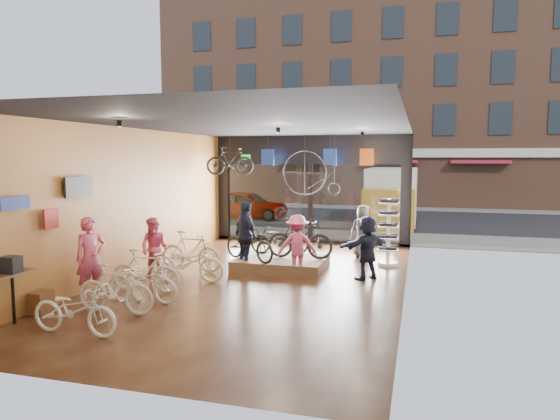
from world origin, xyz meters
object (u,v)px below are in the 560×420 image
at_px(floor_bike_5, 191,251).
at_px(customer_1, 154,249).
at_px(sunglasses_rack, 388,232).
at_px(penny_farthing, 314,174).
at_px(display_bike_left, 250,243).
at_px(customer_3, 297,245).
at_px(customer_2, 246,236).
at_px(floor_bike_1, 115,289).
at_px(display_bike_mid, 300,239).
at_px(customer_0, 91,258).
at_px(hung_bike, 230,161).
at_px(display_bike_right, 280,239).
at_px(floor_bike_4, 188,262).
at_px(display_platform, 281,263).
at_px(customer_4, 363,231).
at_px(street_car, 247,205).
at_px(floor_bike_0, 75,310).
at_px(box_truck, 391,198).
at_px(customer_5, 367,248).
at_px(floor_bike_2, 143,282).
at_px(floor_bike_3, 145,271).

relative_size(floor_bike_5, customer_1, 1.15).
bearing_deg(sunglasses_rack, penny_farthing, 148.64).
distance_m(display_bike_left, customer_3, 1.33).
relative_size(customer_2, penny_farthing, 1.02).
xyz_separation_m(floor_bike_1, display_bike_mid, (2.54, 4.75, 0.34)).
height_order(customer_0, hung_bike, hung_bike).
bearing_deg(display_bike_right, floor_bike_4, 137.23).
relative_size(display_bike_left, penny_farthing, 0.97).
relative_size(display_platform, customer_1, 1.54).
distance_m(display_bike_left, customer_4, 3.91).
distance_m(street_car, display_bike_right, 10.92).
height_order(floor_bike_0, penny_farthing, penny_farthing).
xyz_separation_m(display_bike_mid, customer_2, (-1.37, -0.51, 0.10)).
bearing_deg(customer_2, customer_0, 99.84).
height_order(display_bike_mid, penny_farthing, penny_farthing).
bearing_deg(customer_0, customer_3, -14.12).
xyz_separation_m(street_car, display_bike_right, (4.49, -9.96, 0.03)).
relative_size(street_car, customer_1, 2.64).
bearing_deg(floor_bike_5, display_platform, -62.50).
height_order(customer_1, hung_bike, hung_bike).
height_order(box_truck, sunglasses_rack, box_truck).
xyz_separation_m(customer_4, customer_5, (0.41, -2.83, 0.00)).
relative_size(floor_bike_2, display_bike_left, 0.94).
height_order(street_car, display_bike_mid, street_car).
xyz_separation_m(floor_bike_2, customer_3, (2.56, 3.20, 0.35)).
relative_size(floor_bike_2, sunglasses_rack, 0.87).
bearing_deg(customer_4, street_car, -62.95).
bearing_deg(floor_bike_3, sunglasses_rack, -53.00).
bearing_deg(customer_4, floor_bike_2, 45.64).
bearing_deg(floor_bike_3, box_truck, -23.94).
bearing_deg(display_bike_left, floor_bike_0, -166.15).
relative_size(floor_bike_3, penny_farthing, 0.90).
height_order(display_bike_right, customer_3, customer_3).
distance_m(customer_1, customer_2, 2.43).
bearing_deg(customer_4, floor_bike_5, 25.63).
distance_m(floor_bike_1, display_bike_mid, 5.40).
bearing_deg(customer_5, display_bike_right, -72.07).
bearing_deg(display_bike_right, customer_4, -62.02).
xyz_separation_m(floor_bike_0, display_bike_mid, (2.55, 5.94, 0.41)).
distance_m(customer_1, customer_3, 3.60).
bearing_deg(customer_1, customer_3, 25.48).
bearing_deg(customer_1, display_platform, 39.41).
bearing_deg(floor_bike_0, hung_bike, 4.37).
relative_size(display_platform, display_bike_right, 1.46).
bearing_deg(display_bike_left, customer_4, -15.40).
distance_m(floor_bike_2, customer_5, 5.46).
relative_size(display_bike_left, customer_4, 1.11).
distance_m(display_bike_mid, hung_bike, 4.56).
bearing_deg(customer_3, floor_bike_5, -11.04).
distance_m(display_bike_mid, customer_3, 0.72).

